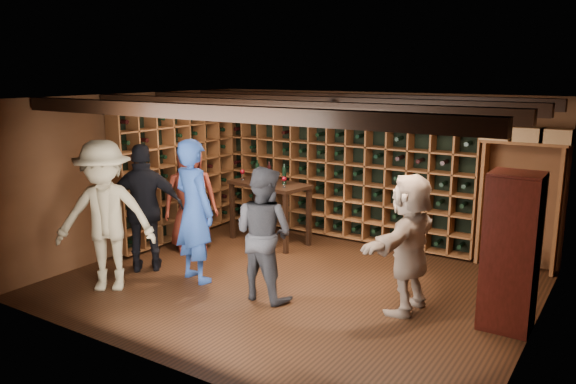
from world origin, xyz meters
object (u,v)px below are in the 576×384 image
Objects in this scene: man_grey_suit at (264,233)px; guest_beige at (409,243)px; guest_red_floral at (190,197)px; man_blue_shirt at (194,211)px; guest_woman_black at (145,208)px; display_cabinet at (510,255)px; tasting_table at (269,190)px; guest_khaki at (105,216)px.

man_grey_suit is 1.78m from guest_beige.
guest_beige is (3.80, -0.38, -0.03)m from guest_red_floral.
man_blue_shirt is 2.89m from guest_beige.
guest_woman_black is 3.75m from guest_beige.
guest_beige is (-1.11, -0.16, -0.01)m from display_cabinet.
display_cabinet is at bearing -155.11° from man_blue_shirt.
man_blue_shirt reaches higher than tasting_table.
man_grey_suit is 1.01× the size of guest_beige.
tasting_table is at bearing -53.96° from man_grey_suit.
guest_red_floral is at bearing 177.39° from display_cabinet.
guest_khaki is at bearing -92.73° from tasting_table.
guest_red_floral is 0.88× the size of guest_khaki.
guest_khaki is at bearing 54.18° from guest_woman_black.
guest_khaki reaches higher than guest_woman_black.
guest_beige is at bearing -13.66° from guest_khaki.
guest_khaki reaches higher than man_blue_shirt.
guest_red_floral is at bearing -119.86° from tasting_table.
man_grey_suit is 2.10m from guest_khaki.
guest_beige is at bearing -15.85° from tasting_table.
guest_woman_black is 0.93× the size of guest_khaki.
guest_beige is at bearing -153.97° from man_blue_shirt.
tasting_table is at bearing -0.51° from guest_red_floral.
guest_beige is (3.58, 1.47, -0.15)m from guest_khaki.
man_grey_suit is 0.92× the size of guest_woman_black.
man_blue_shirt is 1.13× the size of guest_red_floral.
guest_khaki is (-1.91, -0.86, 0.14)m from man_grey_suit.
man_blue_shirt reaches higher than man_grey_suit.
man_grey_suit is 0.97× the size of guest_red_floral.
display_cabinet is at bearing -16.86° from guest_khaki.
tasting_table is at bearing 41.87° from guest_khaki.
guest_beige is at bearing -172.00° from display_cabinet.
man_blue_shirt is 1.17× the size of guest_beige.
guest_woman_black reaches higher than guest_beige.
guest_red_floral is at bearing -126.97° from guest_woman_black.
man_blue_shirt is at bearing -96.69° from guest_red_floral.
man_grey_suit reaches higher than guest_beige.
guest_red_floral reaches higher than man_grey_suit.
guest_red_floral is at bearing -91.17° from guest_beige.
man_grey_suit is 0.86× the size of guest_khaki.
guest_woman_black reaches higher than display_cabinet.
tasting_table is at bearing -152.03° from guest_woman_black.
guest_red_floral is 3.82m from guest_beige.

